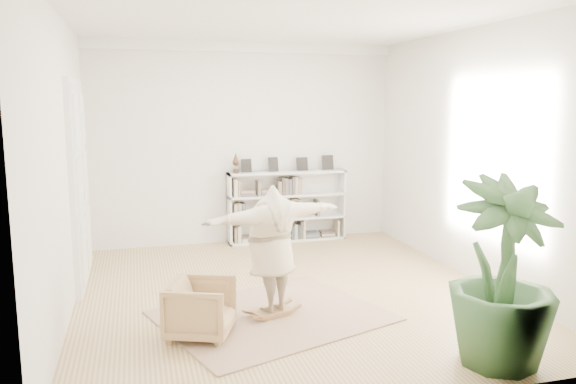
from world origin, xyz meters
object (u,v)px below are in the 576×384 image
Objects in this scene: armchair at (201,309)px; person at (272,246)px; rocker_board at (272,311)px; bookshelf at (287,207)px; houseplant at (502,273)px.

person reaches higher than armchair.
person is at bearing -154.18° from rocker_board.
bookshelf reaches higher than armchair.
rocker_board is 0.29× the size of houseplant.
bookshelf is 3.82m from rocker_board.
person is at bearing -107.84° from bookshelf.
houseplant is (1.86, -1.77, 0.05)m from person.
bookshelf is at bearing 52.98° from rocker_board.
bookshelf is 1.19× the size of houseplant.
houseplant is at bearing -95.88° from armchair.
houseplant is at bearing 117.14° from person.
bookshelf reaches higher than person.
houseplant reaches higher than person.
person is 1.01× the size of houseplant.
bookshelf reaches higher than rocker_board.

